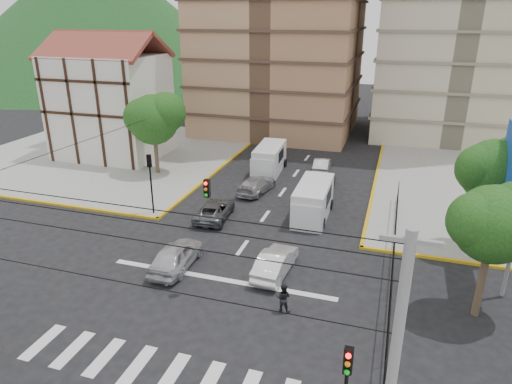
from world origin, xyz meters
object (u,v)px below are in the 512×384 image
at_px(traffic_light_nw, 150,174).
at_px(van_left_lane, 269,160).
at_px(car_silver_front_left, 176,255).
at_px(van_right_lane, 312,202).
at_px(pedestrian_crosswalk, 283,298).
at_px(car_white_front_right, 275,262).

distance_m(traffic_light_nw, van_left_lane, 12.99).
bearing_deg(car_silver_front_left, van_left_lane, -92.37).
relative_size(van_right_lane, pedestrian_crosswalk, 3.62).
distance_m(traffic_light_nw, pedestrian_crosswalk, 14.68).
xyz_separation_m(traffic_light_nw, van_right_lane, (11.07, 2.89, -1.90)).
relative_size(van_left_lane, car_white_front_right, 1.32).
bearing_deg(car_white_front_right, car_silver_front_left, 14.74).
xyz_separation_m(van_left_lane, pedestrian_crosswalk, (6.52, -20.05, -0.43)).
bearing_deg(van_left_lane, van_right_lane, -60.76).
relative_size(van_left_lane, car_silver_front_left, 1.24).
distance_m(van_left_lane, pedestrian_crosswalk, 21.09).
relative_size(traffic_light_nw, van_left_lane, 0.79).
distance_m(car_silver_front_left, pedestrian_crosswalk, 7.21).
height_order(traffic_light_nw, van_right_lane, traffic_light_nw).
relative_size(traffic_light_nw, car_silver_front_left, 0.97).
bearing_deg(car_silver_front_left, traffic_light_nw, -52.38).
bearing_deg(van_left_lane, car_white_front_right, -76.59).
xyz_separation_m(traffic_light_nw, car_silver_front_left, (4.97, -6.17, -2.34)).
height_order(traffic_light_nw, pedestrian_crosswalk, traffic_light_nw).
xyz_separation_m(van_right_lane, car_silver_front_left, (-6.10, -9.06, -0.44)).
distance_m(van_right_lane, car_white_front_right, 8.00).
bearing_deg(car_white_front_right, van_left_lane, -69.09).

